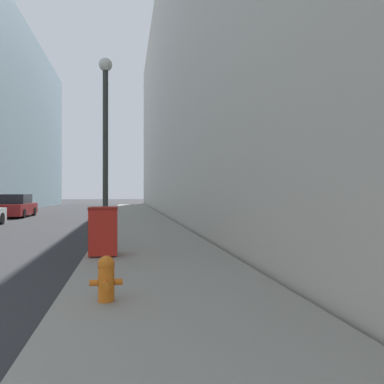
% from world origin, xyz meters
% --- Properties ---
extents(sidewalk_right, '(3.64, 60.00, 0.14)m').
position_xyz_m(sidewalk_right, '(5.62, 18.00, 0.07)').
color(sidewalk_right, gray).
rests_on(sidewalk_right, ground).
extents(building_right_stone, '(12.00, 60.00, 20.74)m').
position_xyz_m(building_right_stone, '(13.54, 26.00, 10.37)').
color(building_right_stone, beige).
rests_on(building_right_stone, ground).
extents(fire_hydrant, '(0.47, 0.36, 0.66)m').
position_xyz_m(fire_hydrant, '(4.54, 1.80, 0.48)').
color(fire_hydrant, orange).
rests_on(fire_hydrant, sidewalk_right).
extents(trash_bin, '(0.71, 0.69, 1.23)m').
position_xyz_m(trash_bin, '(4.26, 5.86, 0.77)').
color(trash_bin, red).
rests_on(trash_bin, sidewalk_right).
extents(lamppost, '(0.42, 0.42, 5.82)m').
position_xyz_m(lamppost, '(4.18, 8.24, 3.45)').
color(lamppost, '#2D332D').
rests_on(lamppost, sidewalk_right).
extents(parked_sedan_far, '(1.98, 4.78, 1.61)m').
position_xyz_m(parked_sedan_far, '(-2.88, 24.42, 0.74)').
color(parked_sedan_far, maroon).
rests_on(parked_sedan_far, ground).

